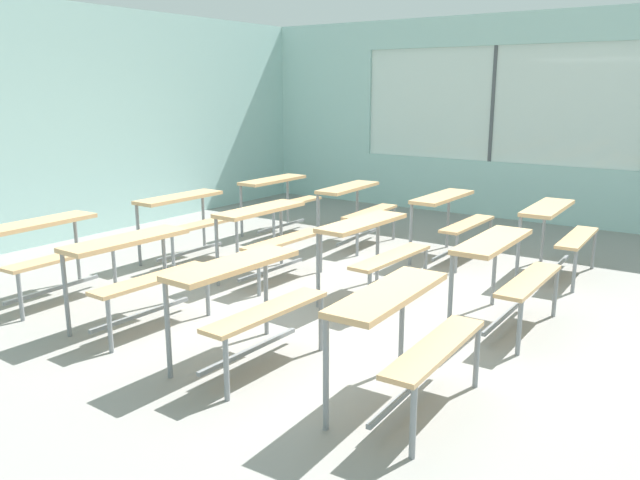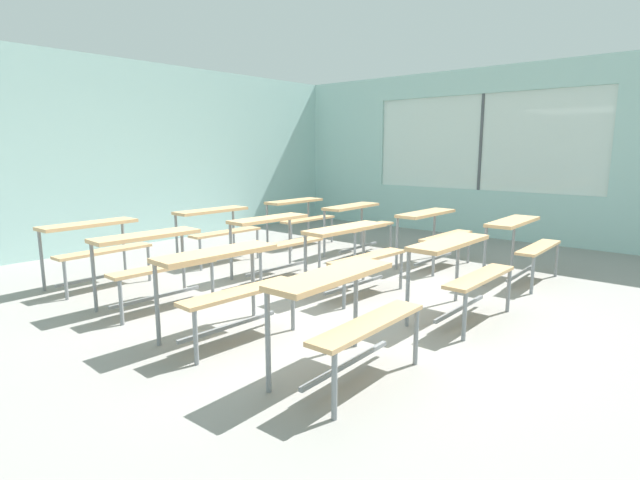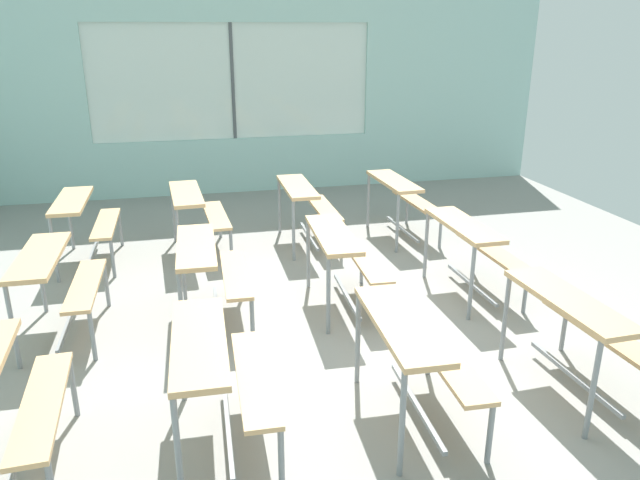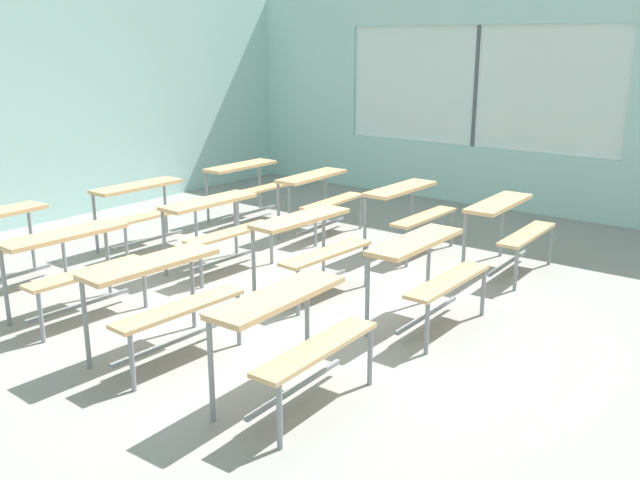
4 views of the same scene
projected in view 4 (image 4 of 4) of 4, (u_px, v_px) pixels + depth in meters
ground at (271, 310)px, 6.35m from camera, size 10.00×9.00×0.05m
wall_right at (517, 107)px, 9.66m from camera, size 0.12×9.00×3.00m
desk_bench_r0c0 at (291, 323)px, 4.56m from camera, size 1.12×0.63×0.74m
desk_bench_r0c1 at (426, 262)px, 5.81m from camera, size 1.10×0.60×0.74m
desk_bench_r0c2 at (508, 219)px, 7.19m from camera, size 1.12×0.63×0.74m
desk_bench_r1c0 at (161, 286)px, 5.24m from camera, size 1.12×0.63×0.74m
desk_bench_r1c1 at (310, 236)px, 6.57m from camera, size 1.12×0.64×0.74m
desk_bench_r1c2 at (409, 203)px, 7.89m from camera, size 1.11×0.60×0.74m
desk_bench_r2c0 at (72, 254)px, 6.02m from camera, size 1.12×0.62×0.74m
desk_bench_r2c1 at (217, 218)px, 7.25m from camera, size 1.12×0.62×0.74m
desk_bench_r2c2 at (319, 190)px, 8.63m from camera, size 1.13×0.64×0.74m
desk_bench_r3c1 at (144, 201)px, 8.03m from camera, size 1.11×0.60×0.74m
desk_bench_r3c2 at (247, 178)px, 9.32m from camera, size 1.10×0.60×0.74m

